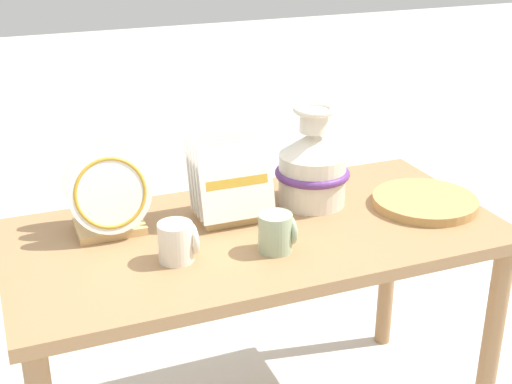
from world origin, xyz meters
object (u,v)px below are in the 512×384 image
(dish_rack_round_plates, at_px, (108,199))
(wicker_charger_stack, at_px, (425,202))
(dish_rack_square_plates, at_px, (230,185))
(mug_cream_glaze, at_px, (178,242))
(mug_sage_glaze, at_px, (276,232))
(ceramic_vase, at_px, (313,165))

(dish_rack_round_plates, relative_size, wicker_charger_stack, 0.79)
(dish_rack_square_plates, distance_m, wicker_charger_stack, 0.57)
(dish_rack_round_plates, distance_m, mug_cream_glaze, 0.26)
(dish_rack_round_plates, bearing_deg, dish_rack_square_plates, -5.06)
(mug_cream_glaze, bearing_deg, dish_rack_round_plates, 119.64)
(dish_rack_round_plates, relative_size, mug_cream_glaze, 2.37)
(mug_cream_glaze, bearing_deg, wicker_charger_stack, 3.89)
(dish_rack_square_plates, bearing_deg, mug_sage_glaze, -80.59)
(ceramic_vase, xyz_separation_m, mug_cream_glaze, (-0.46, -0.19, -0.07))
(dish_rack_round_plates, relative_size, mug_sage_glaze, 2.37)
(dish_rack_round_plates, relative_size, dish_rack_square_plates, 1.04)
(ceramic_vase, relative_size, mug_sage_glaze, 2.90)
(ceramic_vase, bearing_deg, mug_sage_glaze, -132.50)
(ceramic_vase, height_order, mug_sage_glaze, ceramic_vase)
(mug_cream_glaze, bearing_deg, dish_rack_square_plates, 42.72)
(dish_rack_round_plates, bearing_deg, wicker_charger_stack, -10.77)
(ceramic_vase, xyz_separation_m, dish_rack_round_plates, (-0.59, 0.02, -0.02))
(mug_sage_glaze, bearing_deg, ceramic_vase, 47.50)
(ceramic_vase, distance_m, mug_cream_glaze, 0.50)
(dish_rack_square_plates, xyz_separation_m, mug_cream_glaze, (-0.21, -0.19, -0.05))
(dish_rack_round_plates, xyz_separation_m, wicker_charger_stack, (0.88, -0.17, -0.08))
(wicker_charger_stack, height_order, mug_sage_glaze, mug_sage_glaze)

